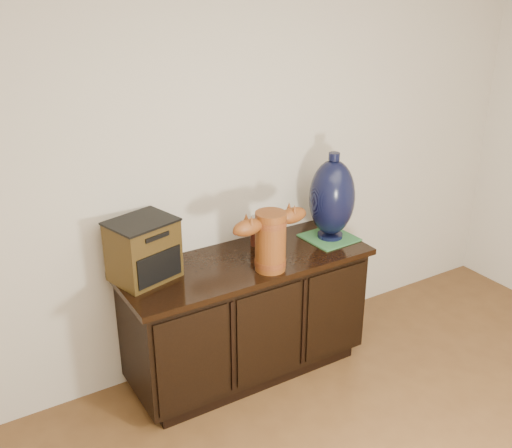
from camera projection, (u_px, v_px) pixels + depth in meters
sideboard at (246, 316)px, 3.53m from camera, size 1.46×0.56×0.75m
terracotta_vessel at (270, 238)px, 3.21m from camera, size 0.47×0.18×0.34m
tv_radio at (143, 250)px, 3.13m from camera, size 0.39×0.35×0.33m
green_mat at (329, 238)px, 3.66m from camera, size 0.30×0.30×0.01m
lamp_base at (332, 198)px, 3.56m from camera, size 0.29×0.29×0.53m
spray_can at (256, 231)px, 3.54m from camera, size 0.06×0.06×0.18m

